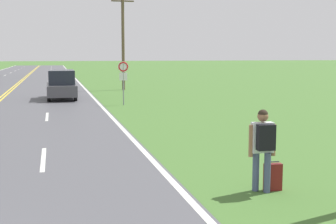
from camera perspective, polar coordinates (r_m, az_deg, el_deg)
hitchhiker_person at (r=9.83m, az=11.51°, el=-3.61°), size 0.59×0.43×1.73m
suitcase at (r=10.18m, az=12.66°, el=-7.73°), size 0.38×0.16×0.63m
traffic_sign at (r=26.49m, az=-5.47°, el=4.85°), size 0.60×0.10×2.46m
utility_pole_midground at (r=37.92m, az=-5.50°, el=8.70°), size 1.80×0.24×7.64m
car_dark_grey_van_approaching at (r=30.64m, az=-12.87°, el=3.32°), size 1.80×4.55×1.86m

